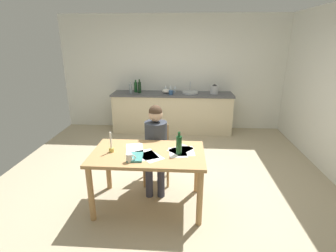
{
  "coord_description": "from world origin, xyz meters",
  "views": [
    {
      "loc": [
        0.28,
        -3.46,
        2.05
      ],
      "look_at": [
        0.05,
        0.07,
        0.85
      ],
      "focal_mm": 27.3,
      "sensor_mm": 36.0,
      "label": 1
    }
  ],
  "objects_px": {
    "dining_table": "(148,160)",
    "teacup_on_counter": "(171,92)",
    "sink_unit": "(190,92)",
    "bottle_oil": "(131,88)",
    "wine_bottle_on_table": "(179,145)",
    "bottle_wine_red": "(140,87)",
    "candlestick": "(111,146)",
    "bottle_vinegar": "(136,87)",
    "wine_glass_near_sink": "(175,87)",
    "coffee_mug": "(130,158)",
    "mixing_bowl": "(166,91)",
    "chair_at_table": "(157,151)",
    "person_seated": "(156,142)",
    "book_magazine": "(135,157)",
    "wine_glass_by_kettle": "(171,87)",
    "wine_glass_back_left": "(166,87)",
    "stovetop_kettle": "(214,89)"
  },
  "relations": [
    {
      "from": "wine_glass_near_sink",
      "to": "coffee_mug",
      "type": "bearing_deg",
      "value": -96.57
    },
    {
      "from": "bottle_wine_red",
      "to": "wine_glass_by_kettle",
      "type": "bearing_deg",
      "value": 12.93
    },
    {
      "from": "person_seated",
      "to": "candlestick",
      "type": "bearing_deg",
      "value": -133.47
    },
    {
      "from": "wine_glass_near_sink",
      "to": "dining_table",
      "type": "bearing_deg",
      "value": -93.95
    },
    {
      "from": "sink_unit",
      "to": "bottle_wine_red",
      "type": "xyz_separation_m",
      "value": [
        -1.15,
        -0.01,
        0.11
      ]
    },
    {
      "from": "stovetop_kettle",
      "to": "teacup_on_counter",
      "type": "relative_size",
      "value": 1.72
    },
    {
      "from": "dining_table",
      "to": "person_seated",
      "type": "height_order",
      "value": "person_seated"
    },
    {
      "from": "coffee_mug",
      "to": "person_seated",
      "type": "bearing_deg",
      "value": 74.64
    },
    {
      "from": "bottle_vinegar",
      "to": "bottle_wine_red",
      "type": "xyz_separation_m",
      "value": [
        0.1,
        -0.08,
        0.01
      ]
    },
    {
      "from": "bottle_wine_red",
      "to": "wine_glass_back_left",
      "type": "relative_size",
      "value": 2.0
    },
    {
      "from": "person_seated",
      "to": "book_magazine",
      "type": "relative_size",
      "value": 4.78
    },
    {
      "from": "person_seated",
      "to": "stovetop_kettle",
      "type": "height_order",
      "value": "person_seated"
    },
    {
      "from": "wine_bottle_on_table",
      "to": "bottle_wine_red",
      "type": "bearing_deg",
      "value": 108.57
    },
    {
      "from": "mixing_bowl",
      "to": "chair_at_table",
      "type": "bearing_deg",
      "value": -89.73
    },
    {
      "from": "dining_table",
      "to": "bottle_wine_red",
      "type": "xyz_separation_m",
      "value": [
        -0.59,
        2.86,
        0.4
      ]
    },
    {
      "from": "dining_table",
      "to": "chair_at_table",
      "type": "relative_size",
      "value": 1.62
    },
    {
      "from": "dining_table",
      "to": "teacup_on_counter",
      "type": "distance_m",
      "value": 2.74
    },
    {
      "from": "sink_unit",
      "to": "teacup_on_counter",
      "type": "xyz_separation_m",
      "value": [
        -0.43,
        -0.15,
        0.03
      ]
    },
    {
      "from": "wine_glass_near_sink",
      "to": "wine_glass_back_left",
      "type": "bearing_deg",
      "value": 180.0
    },
    {
      "from": "coffee_mug",
      "to": "wine_glass_by_kettle",
      "type": "height_order",
      "value": "wine_glass_by_kettle"
    },
    {
      "from": "wine_bottle_on_table",
      "to": "sink_unit",
      "type": "height_order",
      "value": "sink_unit"
    },
    {
      "from": "wine_glass_by_kettle",
      "to": "wine_glass_back_left",
      "type": "xyz_separation_m",
      "value": [
        -0.11,
        0.0,
        0.0
      ]
    },
    {
      "from": "coffee_mug",
      "to": "book_magazine",
      "type": "distance_m",
      "value": 0.11
    },
    {
      "from": "candlestick",
      "to": "stovetop_kettle",
      "type": "height_order",
      "value": "stovetop_kettle"
    },
    {
      "from": "dining_table",
      "to": "wine_glass_by_kettle",
      "type": "xyz_separation_m",
      "value": [
        0.1,
        3.02,
        0.37
      ]
    },
    {
      "from": "bottle_vinegar",
      "to": "sink_unit",
      "type": "bearing_deg",
      "value": -3.08
    },
    {
      "from": "sink_unit",
      "to": "bottle_vinegar",
      "type": "distance_m",
      "value": 1.25
    },
    {
      "from": "person_seated",
      "to": "stovetop_kettle",
      "type": "relative_size",
      "value": 5.43
    },
    {
      "from": "book_magazine",
      "to": "wine_glass_by_kettle",
      "type": "xyz_separation_m",
      "value": [
        0.23,
        3.19,
        0.25
      ]
    },
    {
      "from": "teacup_on_counter",
      "to": "wine_bottle_on_table",
      "type": "bearing_deg",
      "value": -84.85
    },
    {
      "from": "dining_table",
      "to": "bottle_vinegar",
      "type": "bearing_deg",
      "value": 103.21
    },
    {
      "from": "wine_bottle_on_table",
      "to": "bottle_oil",
      "type": "height_order",
      "value": "bottle_oil"
    },
    {
      "from": "candlestick",
      "to": "wine_bottle_on_table",
      "type": "height_order",
      "value": "wine_bottle_on_table"
    },
    {
      "from": "bottle_wine_red",
      "to": "wine_bottle_on_table",
      "type": "bearing_deg",
      "value": -71.43
    },
    {
      "from": "sink_unit",
      "to": "bottle_wine_red",
      "type": "distance_m",
      "value": 1.15
    },
    {
      "from": "teacup_on_counter",
      "to": "stovetop_kettle",
      "type": "bearing_deg",
      "value": 8.88
    },
    {
      "from": "person_seated",
      "to": "wine_glass_near_sink",
      "type": "bearing_deg",
      "value": 86.17
    },
    {
      "from": "bottle_oil",
      "to": "teacup_on_counter",
      "type": "distance_m",
      "value": 0.92
    },
    {
      "from": "book_magazine",
      "to": "bottle_vinegar",
      "type": "relative_size",
      "value": 0.89
    },
    {
      "from": "candlestick",
      "to": "mixing_bowl",
      "type": "xyz_separation_m",
      "value": [
        0.47,
        2.89,
        0.13
      ]
    },
    {
      "from": "wine_glass_back_left",
      "to": "candlestick",
      "type": "bearing_deg",
      "value": -98.2
    },
    {
      "from": "bottle_wine_red",
      "to": "teacup_on_counter",
      "type": "distance_m",
      "value": 0.74
    },
    {
      "from": "coffee_mug",
      "to": "mixing_bowl",
      "type": "relative_size",
      "value": 0.57
    },
    {
      "from": "person_seated",
      "to": "candlestick",
      "type": "distance_m",
      "value": 0.72
    },
    {
      "from": "coffee_mug",
      "to": "sink_unit",
      "type": "distance_m",
      "value": 3.23
    },
    {
      "from": "dining_table",
      "to": "wine_glass_by_kettle",
      "type": "height_order",
      "value": "wine_glass_by_kettle"
    },
    {
      "from": "sink_unit",
      "to": "bottle_oil",
      "type": "xyz_separation_m",
      "value": [
        -1.34,
        -0.07,
        0.09
      ]
    },
    {
      "from": "chair_at_table",
      "to": "book_magazine",
      "type": "xyz_separation_m",
      "value": [
        -0.16,
        -0.81,
        0.28
      ]
    },
    {
      "from": "coffee_mug",
      "to": "stovetop_kettle",
      "type": "relative_size",
      "value": 0.51
    },
    {
      "from": "wine_glass_back_left",
      "to": "mixing_bowl",
      "type": "bearing_deg",
      "value": -78.24
    }
  ]
}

